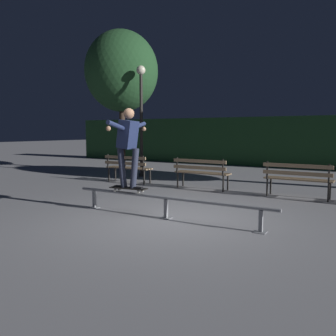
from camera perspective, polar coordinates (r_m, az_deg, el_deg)
ground_plane at (r=6.68m, az=0.13°, el=-8.01°), size 90.00×90.00×0.00m
hedge_backdrop at (r=16.74m, az=19.53°, el=4.02°), size 24.00×1.20×2.27m
grind_rail at (r=6.52m, az=-0.34°, el=-5.42°), size 4.19×0.18×0.42m
skateboard at (r=6.98m, az=-6.46°, el=-3.32°), size 0.80×0.29×0.09m
skateboarder at (r=6.89m, az=-6.53°, el=4.39°), size 0.63×1.40×1.56m
park_bench_leftmost at (r=11.13m, az=-6.65°, el=0.39°), size 1.61×0.44×0.88m
park_bench_left_center at (r=9.78m, az=5.39°, el=-0.37°), size 1.61×0.44×0.88m
park_bench_right_center at (r=8.99m, az=20.35°, el=-1.29°), size 1.61×0.44×0.88m
tree_far_left at (r=14.33m, az=-7.58°, el=15.30°), size 2.86×2.86×5.53m
lamp_post_left at (r=12.55m, az=-4.39°, el=9.93°), size 0.32×0.32×3.90m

